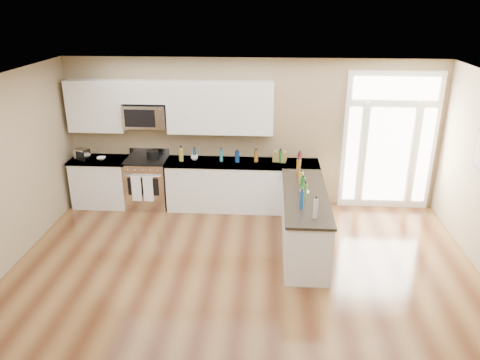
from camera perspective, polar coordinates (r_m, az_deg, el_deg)
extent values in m
plane|color=#4A2815|center=(5.92, -0.48, -18.63)|extent=(8.00, 8.00, 0.00)
plane|color=#907D5B|center=(8.86, 1.42, 5.67)|extent=(7.00, 0.00, 7.00)
plane|color=white|center=(4.64, -0.59, 8.83)|extent=(8.00, 8.00, 0.00)
cube|color=silver|center=(9.43, -16.41, -0.31)|extent=(1.06, 0.62, 0.90)
cube|color=black|center=(9.58, -16.16, -2.53)|extent=(1.02, 0.52, 0.10)
cube|color=black|center=(9.28, -16.71, 2.38)|extent=(1.10, 0.66, 0.04)
cube|color=silver|center=(8.88, 0.28, -0.76)|extent=(2.81, 0.62, 0.90)
cube|color=black|center=(9.04, 0.28, -3.11)|extent=(2.77, 0.52, 0.10)
cube|color=black|center=(8.71, 0.29, 2.10)|extent=(2.85, 0.66, 0.04)
cube|color=silver|center=(7.57, 7.81, -5.12)|extent=(0.65, 2.28, 0.90)
cube|color=black|center=(7.75, 7.66, -7.76)|extent=(0.61, 2.18, 0.10)
cube|color=black|center=(7.37, 8.00, -1.85)|extent=(0.69, 2.32, 0.04)
cube|color=silver|center=(9.15, -17.14, 8.64)|extent=(1.04, 0.33, 0.95)
cube|color=silver|center=(8.61, -2.43, 8.80)|extent=(1.94, 0.33, 0.95)
cube|color=silver|center=(8.81, -11.58, 10.51)|extent=(0.82, 0.33, 0.40)
cube|color=silver|center=(8.87, -11.42, 7.68)|extent=(0.78, 0.40, 0.42)
cube|color=black|center=(8.69, -12.15, 7.34)|extent=(0.56, 0.01, 0.32)
cube|color=white|center=(9.11, 17.70, 4.44)|extent=(1.70, 0.08, 2.60)
cube|color=white|center=(9.13, 17.59, 2.85)|extent=(0.78, 0.02, 1.80)
cube|color=white|center=(9.00, 13.51, 3.00)|extent=(0.22, 0.02, 1.80)
cube|color=white|center=(9.32, 21.54, 2.70)|extent=(0.22, 0.02, 1.80)
cube|color=white|center=(8.84, 18.51, 10.55)|extent=(1.50, 0.02, 0.40)
cube|color=silver|center=(9.16, -11.17, -0.40)|extent=(0.78, 0.64, 0.92)
cube|color=black|center=(9.00, -11.39, 2.41)|extent=(0.78, 0.60, 0.03)
cube|color=silver|center=(9.25, -10.96, 3.46)|extent=(0.78, 0.04, 0.14)
cube|color=black|center=(8.85, -11.71, -0.82)|extent=(0.58, 0.01, 0.34)
cylinder|color=silver|center=(8.75, -11.86, 0.45)|extent=(0.70, 0.02, 0.02)
cube|color=white|center=(8.86, -12.51, -1.00)|extent=(0.18, 0.02, 0.50)
cube|color=white|center=(8.80, -11.13, -1.04)|extent=(0.18, 0.02, 0.50)
cylinder|color=black|center=(8.97, -10.59, 3.08)|extent=(0.23, 0.23, 0.17)
cube|color=silver|center=(9.29, -18.69, 3.00)|extent=(0.30, 0.27, 0.21)
cube|color=brown|center=(8.75, 4.88, 2.92)|extent=(0.27, 0.22, 0.20)
imported|color=white|center=(9.22, -16.55, 2.56)|extent=(0.19, 0.19, 0.04)
imported|color=white|center=(7.36, 7.88, -1.52)|extent=(0.20, 0.20, 0.05)
imported|color=white|center=(8.85, -5.58, 2.79)|extent=(0.17, 0.17, 0.10)
cylinder|color=#19591E|center=(8.69, 4.95, 2.88)|extent=(0.08, 0.08, 0.22)
cylinder|color=navy|center=(6.81, 7.51, -2.43)|extent=(0.07, 0.07, 0.27)
cylinder|color=brown|center=(8.69, 1.98, 2.95)|extent=(0.08, 0.08, 0.22)
cylinder|color=olive|center=(8.79, -7.20, 3.13)|extent=(0.08, 0.08, 0.26)
cylinder|color=#26727F|center=(8.71, -2.30, 3.01)|extent=(0.06, 0.06, 0.23)
cylinder|color=#591919|center=(8.67, 7.27, 2.66)|extent=(0.08, 0.08, 0.20)
cylinder|color=#B2B2B7|center=(6.55, 9.20, -3.44)|extent=(0.06, 0.06, 0.29)
cylinder|color=navy|center=(8.67, -0.34, 2.85)|extent=(0.08, 0.08, 0.20)
cylinder|color=#3F7226|center=(7.14, 7.95, -1.38)|extent=(0.06, 0.06, 0.25)
cylinder|color=#19591E|center=(7.42, 7.68, -0.53)|extent=(0.08, 0.08, 0.23)
cylinder|color=navy|center=(8.80, -5.53, 3.12)|extent=(0.06, 0.06, 0.23)
cylinder|color=brown|center=(8.01, 7.13, 1.46)|extent=(0.07, 0.07, 0.31)
cylinder|color=olive|center=(7.75, 7.46, 0.31)|extent=(0.08, 0.08, 0.20)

